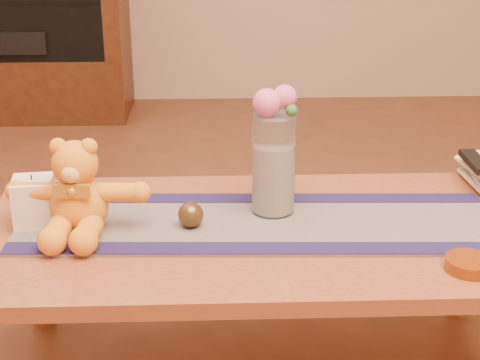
{
  "coord_description": "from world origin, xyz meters",
  "views": [
    {
      "loc": [
        -0.11,
        -1.64,
        1.25
      ],
      "look_at": [
        -0.05,
        0.0,
        0.58
      ],
      "focal_mm": 54.63,
      "sensor_mm": 36.0,
      "label": 1
    }
  ],
  "objects_px": {
    "teddy_bear": "(78,187)",
    "book_bottom": "(471,185)",
    "pillar_candle": "(34,201)",
    "tv_remote": "(476,162)",
    "glass_vase": "(273,164)",
    "amber_dish": "(469,264)",
    "bronze_ball": "(191,215)"
  },
  "relations": [
    {
      "from": "tv_remote",
      "to": "amber_dish",
      "type": "bearing_deg",
      "value": -109.55
    },
    {
      "from": "glass_vase",
      "to": "book_bottom",
      "type": "distance_m",
      "value": 0.6
    },
    {
      "from": "amber_dish",
      "to": "pillar_candle",
      "type": "bearing_deg",
      "value": 165.41
    },
    {
      "from": "pillar_candle",
      "to": "book_bottom",
      "type": "relative_size",
      "value": 0.53
    },
    {
      "from": "glass_vase",
      "to": "book_bottom",
      "type": "bearing_deg",
      "value": 14.21
    },
    {
      "from": "glass_vase",
      "to": "amber_dish",
      "type": "height_order",
      "value": "glass_vase"
    },
    {
      "from": "teddy_bear",
      "to": "glass_vase",
      "type": "height_order",
      "value": "glass_vase"
    },
    {
      "from": "book_bottom",
      "to": "tv_remote",
      "type": "xyz_separation_m",
      "value": [
        0.0,
        -0.01,
        0.07
      ]
    },
    {
      "from": "book_bottom",
      "to": "amber_dish",
      "type": "height_order",
      "value": "amber_dish"
    },
    {
      "from": "glass_vase",
      "to": "teddy_bear",
      "type": "bearing_deg",
      "value": -170.17
    },
    {
      "from": "book_bottom",
      "to": "glass_vase",
      "type": "bearing_deg",
      "value": -168.83
    },
    {
      "from": "teddy_bear",
      "to": "amber_dish",
      "type": "bearing_deg",
      "value": -10.86
    },
    {
      "from": "amber_dish",
      "to": "book_bottom",
      "type": "bearing_deg",
      "value": 70.89
    },
    {
      "from": "bronze_ball",
      "to": "tv_remote",
      "type": "height_order",
      "value": "tv_remote"
    },
    {
      "from": "pillar_candle",
      "to": "tv_remote",
      "type": "distance_m",
      "value": 1.19
    },
    {
      "from": "pillar_candle",
      "to": "glass_vase",
      "type": "relative_size",
      "value": 0.45
    },
    {
      "from": "glass_vase",
      "to": "tv_remote",
      "type": "height_order",
      "value": "glass_vase"
    },
    {
      "from": "book_bottom",
      "to": "tv_remote",
      "type": "distance_m",
      "value": 0.08
    },
    {
      "from": "glass_vase",
      "to": "amber_dish",
      "type": "distance_m",
      "value": 0.53
    },
    {
      "from": "amber_dish",
      "to": "teddy_bear",
      "type": "bearing_deg",
      "value": 165.58
    },
    {
      "from": "tv_remote",
      "to": "amber_dish",
      "type": "distance_m",
      "value": 0.48
    },
    {
      "from": "teddy_bear",
      "to": "glass_vase",
      "type": "distance_m",
      "value": 0.49
    },
    {
      "from": "book_bottom",
      "to": "amber_dish",
      "type": "distance_m",
      "value": 0.49
    },
    {
      "from": "pillar_candle",
      "to": "bronze_ball",
      "type": "height_order",
      "value": "pillar_candle"
    },
    {
      "from": "teddy_bear",
      "to": "pillar_candle",
      "type": "distance_m",
      "value": 0.13
    },
    {
      "from": "tv_remote",
      "to": "teddy_bear",
      "type": "bearing_deg",
      "value": -168.34
    },
    {
      "from": "teddy_bear",
      "to": "book_bottom",
      "type": "bearing_deg",
      "value": 15.78
    },
    {
      "from": "bronze_ball",
      "to": "amber_dish",
      "type": "height_order",
      "value": "bronze_ball"
    },
    {
      "from": "teddy_bear",
      "to": "pillar_candle",
      "type": "height_order",
      "value": "teddy_bear"
    },
    {
      "from": "teddy_bear",
      "to": "book_bottom",
      "type": "height_order",
      "value": "teddy_bear"
    },
    {
      "from": "teddy_bear",
      "to": "book_bottom",
      "type": "distance_m",
      "value": 1.08
    },
    {
      "from": "glass_vase",
      "to": "bronze_ball",
      "type": "xyz_separation_m",
      "value": [
        -0.21,
        -0.09,
        -0.1
      ]
    }
  ]
}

